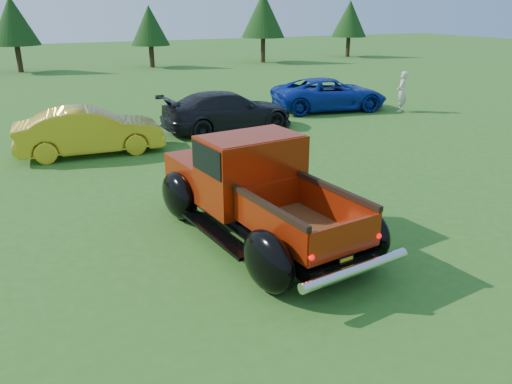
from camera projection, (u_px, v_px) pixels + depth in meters
ground at (241, 245)px, 9.62m from camera, size 120.00×120.00×0.00m
tree_mid_left at (13, 21)px, 33.44m from camera, size 3.20×3.20×5.00m
tree_mid_right at (150, 26)px, 36.36m from camera, size 2.82×2.82×4.40m
tree_east at (263, 15)px, 39.32m from camera, size 3.46×3.46×5.40m
tree_far_east at (350, 19)px, 43.93m from camera, size 3.07×3.07×4.80m
pickup_truck at (251, 187)px, 9.91m from camera, size 3.06×5.59×2.00m
show_car_yellow at (90, 131)px, 15.30m from camera, size 4.46×1.79×1.44m
show_car_grey at (228, 111)px, 18.28m from camera, size 5.01×2.27×1.42m
show_car_blue at (330, 94)px, 21.82m from camera, size 5.35×3.17×1.39m
spectator at (402, 92)px, 21.44m from camera, size 0.74×0.72×1.72m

